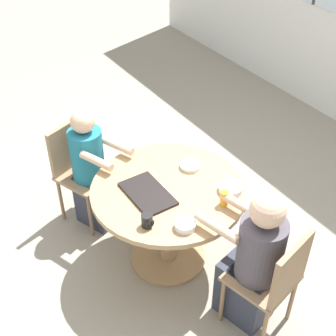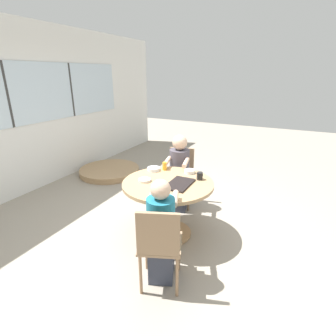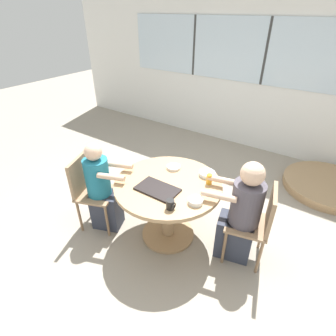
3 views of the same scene
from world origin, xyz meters
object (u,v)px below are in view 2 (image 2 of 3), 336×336
Objects in this scene: folded_table_stack at (110,171)px; bowl_fruit at (190,171)px; chair_for_woman_green_shirt at (159,242)px; bowl_cereal at (144,180)px; chair_for_man_blue_shirt at (181,171)px; person_woman_green_shirt at (161,235)px; person_man_blue_shirt at (179,175)px; juice_glass at (165,166)px; bowl_white_shallow at (154,169)px; coffee_mug at (200,176)px.

bowl_fruit is at bearing -115.08° from folded_table_stack.
chair_for_woman_green_shirt is 5.76× the size of bowl_cereal.
chair_for_man_blue_shirt is 1.69m from person_woman_green_shirt.
chair_for_woman_green_shirt is 0.81× the size of person_woman_green_shirt.
chair_for_woman_green_shirt is 0.78× the size of person_man_blue_shirt.
juice_glass is 0.72× the size of bowl_cereal.
bowl_white_shallow is at bearing 124.08° from juice_glass.
chair_for_woman_green_shirt is 1.00× the size of chair_for_man_blue_shirt.
folded_table_stack is (0.51, 1.83, -0.47)m from chair_for_man_blue_shirt.
folded_table_stack is at bearing 59.91° from juice_glass.
chair_for_woman_green_shirt reaches higher than bowl_white_shallow.
coffee_mug is at bearing 69.64° from chair_for_woman_green_shirt.
person_woman_green_shirt is at bearing 93.42° from chair_for_man_blue_shirt.
bowl_white_shallow reaches higher than bowl_cereal.
chair_for_woman_green_shirt is 1.29m from bowl_fruit.
chair_for_man_blue_shirt is 0.88m from coffee_mug.
chair_for_man_blue_shirt is 1.96m from folded_table_stack.
bowl_fruit is at bearing -75.31° from bowl_white_shallow.
person_man_blue_shirt is (-0.16, -0.04, -0.01)m from chair_for_man_blue_shirt.
bowl_fruit is at bearing 52.93° from coffee_mug.
chair_for_man_blue_shirt is at bearing -90.00° from person_man_blue_shirt.
person_woman_green_shirt is 3.18m from folded_table_stack.
juice_glass is 0.80× the size of bowl_fruit.
person_man_blue_shirt is at bearing 86.58° from chair_for_woman_green_shirt.
juice_glass is (1.22, 0.56, 0.26)m from chair_for_woman_green_shirt.
person_man_blue_shirt is 10.22× the size of juice_glass.
bowl_white_shallow is (-0.47, 0.17, 0.23)m from person_man_blue_shirt.
bowl_fruit is at bearing 76.61° from person_woman_green_shirt.
person_woman_green_shirt is at bearing -147.35° from bowl_white_shallow.
chair_for_man_blue_shirt is 5.76× the size of bowl_cereal.
chair_for_man_blue_shirt is at bearing -11.57° from bowl_white_shallow.
person_man_blue_shirt is 0.75m from coffee_mug.
chair_for_man_blue_shirt reaches higher than bowl_cereal.
chair_for_man_blue_shirt is (1.77, 0.56, 0.00)m from chair_for_woman_green_shirt.
folded_table_stack is (2.27, 2.39, -0.47)m from chair_for_woman_green_shirt.
bowl_white_shallow is 0.39m from bowl_cereal.
chair_for_man_blue_shirt is 0.78× the size of person_man_blue_shirt.
bowl_cereal is at bearing 174.74° from juice_glass.
person_man_blue_shirt reaches higher than person_woman_green_shirt.
chair_for_woman_green_shirt is 0.17m from person_woman_green_shirt.
bowl_fruit is (-0.35, -0.31, 0.24)m from person_man_blue_shirt.
bowl_white_shallow reaches higher than folded_table_stack.
coffee_mug reaches higher than folded_table_stack.
coffee_mug is 0.55m from juice_glass.
person_man_blue_shirt reaches higher than chair_for_woman_green_shirt.
chair_for_woman_green_shirt is at bearing -148.74° from bowl_white_shallow.
chair_for_woman_green_shirt is 0.73× the size of folded_table_stack.
bowl_white_shallow is (0.98, 0.63, 0.25)m from person_woman_green_shirt.
chair_for_man_blue_shirt is at bearing 85.85° from person_woman_green_shirt.
bowl_fruit is (1.11, 0.15, 0.26)m from person_woman_green_shirt.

